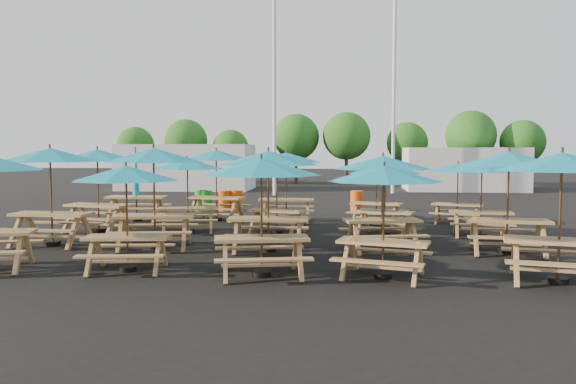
# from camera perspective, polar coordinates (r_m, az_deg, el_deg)

# --- Properties ---
(ground) EXTENTS (120.00, 120.00, 0.00)m
(ground) POSITION_cam_1_polar(r_m,az_deg,el_deg) (16.42, -0.53, -4.21)
(ground) COLOR black
(ground) RESTS_ON ground
(picnic_unit_1) EXTENTS (2.59, 2.59, 2.50)m
(picnic_unit_1) POSITION_cam_1_polar(r_m,az_deg,el_deg) (15.34, -23.02, 3.07)
(picnic_unit_1) COLOR tan
(picnic_unit_1) RESTS_ON ground
(picnic_unit_2) EXTENTS (2.96, 2.96, 2.48)m
(picnic_unit_2) POSITION_cam_1_polar(r_m,az_deg,el_deg) (17.41, -18.80, 3.20)
(picnic_unit_2) COLOR tan
(picnic_unit_2) RESTS_ON ground
(picnic_unit_3) EXTENTS (2.06, 1.81, 2.54)m
(picnic_unit_3) POSITION_cam_1_polar(r_m,az_deg,el_deg) (19.89, -15.16, 0.14)
(picnic_unit_3) COLOR tan
(picnic_unit_3) RESTS_ON ground
(picnic_unit_4) EXTENTS (2.40, 2.40, 2.13)m
(picnic_unit_4) POSITION_cam_1_polar(r_m,az_deg,el_deg) (11.53, -16.13, 1.36)
(picnic_unit_4) COLOR tan
(picnic_unit_4) RESTS_ON ground
(picnic_unit_5) EXTENTS (2.88, 2.88, 2.50)m
(picnic_unit_5) POSITION_cam_1_polar(r_m,az_deg,el_deg) (14.08, -13.49, 3.21)
(picnic_unit_5) COLOR tan
(picnic_unit_5) RESTS_ON ground
(picnic_unit_6) EXTENTS (2.66, 2.66, 2.20)m
(picnic_unit_6) POSITION_cam_1_polar(r_m,az_deg,el_deg) (16.69, -10.19, 2.50)
(picnic_unit_6) COLOR tan
(picnic_unit_6) RESTS_ON ground
(picnic_unit_7) EXTENTS (2.88, 2.88, 2.45)m
(picnic_unit_7) POSITION_cam_1_polar(r_m,az_deg,el_deg) (19.41, -7.30, 3.41)
(picnic_unit_7) COLOR tan
(picnic_unit_7) RESTS_ON ground
(picnic_unit_8) EXTENTS (2.73, 2.73, 2.28)m
(picnic_unit_8) POSITION_cam_1_polar(r_m,az_deg,el_deg) (10.62, -2.73, 2.01)
(picnic_unit_8) COLOR tan
(picnic_unit_8) RESTS_ON ground
(picnic_unit_9) EXTENTS (2.53, 2.53, 2.43)m
(picnic_unit_9) POSITION_cam_1_polar(r_m,az_deg,el_deg) (13.33, -2.02, 3.00)
(picnic_unit_9) COLOR tan
(picnic_unit_9) RESTS_ON ground
(picnic_unit_10) EXTENTS (2.56, 2.56, 2.06)m
(picnic_unit_10) POSITION_cam_1_polar(r_m,az_deg,el_deg) (16.22, -1.14, 2.09)
(picnic_unit_10) COLOR tan
(picnic_unit_10) RESTS_ON ground
(picnic_unit_11) EXTENTS (2.53, 2.53, 2.37)m
(picnic_unit_11) POSITION_cam_1_polar(r_m,az_deg,el_deg) (18.82, -0.18, 3.19)
(picnic_unit_11) COLOR tan
(picnic_unit_11) RESTS_ON ground
(picnic_unit_12) EXTENTS (2.64, 2.64, 2.15)m
(picnic_unit_12) POSITION_cam_1_polar(r_m,az_deg,el_deg) (10.61, 9.73, 1.32)
(picnic_unit_12) COLOR tan
(picnic_unit_12) RESTS_ON ground
(picnic_unit_13) EXTENTS (2.77, 2.77, 2.31)m
(picnic_unit_13) POSITION_cam_1_polar(r_m,az_deg,el_deg) (13.53, 9.60, 2.52)
(picnic_unit_13) COLOR tan
(picnic_unit_13) RESTS_ON ground
(picnic_unit_14) EXTENTS (2.64, 2.64, 2.07)m
(picnic_unit_14) POSITION_cam_1_polar(r_m,az_deg,el_deg) (16.14, 9.85, 2.03)
(picnic_unit_14) COLOR tan
(picnic_unit_14) RESTS_ON ground
(picnic_unit_15) EXTENTS (2.64, 2.64, 2.11)m
(picnic_unit_15) POSITION_cam_1_polar(r_m,az_deg,el_deg) (18.55, 9.01, 2.42)
(picnic_unit_15) COLOR tan
(picnic_unit_15) RESTS_ON ground
(picnic_unit_16) EXTENTS (2.87, 2.87, 2.40)m
(picnic_unit_16) POSITION_cam_1_polar(r_m,az_deg,el_deg) (11.18, 26.05, 2.24)
(picnic_unit_16) COLOR tan
(picnic_unit_16) RESTS_ON ground
(picnic_unit_17) EXTENTS (2.66, 2.66, 2.42)m
(picnic_unit_17) POSITION_cam_1_polar(r_m,az_deg,el_deg) (13.96, 21.53, 2.72)
(picnic_unit_17) COLOR tan
(picnic_unit_17) RESTS_ON ground
(picnic_unit_18) EXTENTS (2.41, 2.41, 2.15)m
(picnic_unit_18) POSITION_cam_1_polar(r_m,az_deg,el_deg) (16.47, 19.10, 2.15)
(picnic_unit_18) COLOR tan
(picnic_unit_18) RESTS_ON ground
(picnic_unit_19) EXTENTS (2.56, 2.56, 2.03)m
(picnic_unit_19) POSITION_cam_1_polar(r_m,az_deg,el_deg) (19.07, 16.89, 2.14)
(picnic_unit_19) COLOR tan
(picnic_unit_19) RESTS_ON ground
(waste_bin_0) EXTENTS (0.51, 0.51, 0.82)m
(waste_bin_0) POSITION_cam_1_polar(r_m,az_deg,el_deg) (22.82, -8.81, -0.86)
(waste_bin_0) COLOR #1B981E
(waste_bin_0) RESTS_ON ground
(waste_bin_1) EXTENTS (0.51, 0.51, 0.82)m
(waste_bin_1) POSITION_cam_1_polar(r_m,az_deg,el_deg) (22.76, -8.34, -0.87)
(waste_bin_1) COLOR #1B981E
(waste_bin_1) RESTS_ON ground
(waste_bin_2) EXTENTS (0.51, 0.51, 0.82)m
(waste_bin_2) POSITION_cam_1_polar(r_m,az_deg,el_deg) (22.61, -6.46, -0.88)
(waste_bin_2) COLOR #EB550D
(waste_bin_2) RESTS_ON ground
(waste_bin_3) EXTENTS (0.51, 0.51, 0.82)m
(waste_bin_3) POSITION_cam_1_polar(r_m,az_deg,el_deg) (22.63, -5.27, -0.87)
(waste_bin_3) COLOR #EB550D
(waste_bin_3) RESTS_ON ground
(waste_bin_4) EXTENTS (0.51, 0.51, 0.82)m
(waste_bin_4) POSITION_cam_1_polar(r_m,az_deg,el_deg) (22.47, 7.01, -0.92)
(waste_bin_4) COLOR #EB550D
(waste_bin_4) RESTS_ON ground
(mast_0) EXTENTS (0.20, 0.20, 12.00)m
(mast_0) POSITION_cam_1_polar(r_m,az_deg,el_deg) (30.60, -1.39, 10.95)
(mast_0) COLOR silver
(mast_0) RESTS_ON ground
(mast_1) EXTENTS (0.20, 0.20, 12.00)m
(mast_1) POSITION_cam_1_polar(r_m,az_deg,el_deg) (32.46, 10.72, 10.49)
(mast_1) COLOR silver
(mast_1) RESTS_ON ground
(event_tent_0) EXTENTS (8.00, 4.00, 2.80)m
(event_tent_0) POSITION_cam_1_polar(r_m,az_deg,el_deg) (35.54, -10.22, 2.51)
(event_tent_0) COLOR silver
(event_tent_0) RESTS_ON ground
(event_tent_1) EXTENTS (7.00, 4.00, 2.60)m
(event_tent_1) POSITION_cam_1_polar(r_m,az_deg,el_deg) (35.90, 17.38, 2.25)
(event_tent_1) COLOR silver
(event_tent_1) RESTS_ON ground
(tree_0) EXTENTS (2.80, 2.80, 4.24)m
(tree_0) POSITION_cam_1_polar(r_m,az_deg,el_deg) (44.33, -15.23, 4.60)
(tree_0) COLOR #382314
(tree_0) RESTS_ON ground
(tree_1) EXTENTS (3.11, 3.11, 4.72)m
(tree_1) POSITION_cam_1_polar(r_m,az_deg,el_deg) (41.68, -10.32, 5.16)
(tree_1) COLOR #382314
(tree_1) RESTS_ON ground
(tree_2) EXTENTS (2.59, 2.59, 3.93)m
(tree_2) POSITION_cam_1_polar(r_m,az_deg,el_deg) (40.63, -5.84, 4.49)
(tree_2) COLOR #382314
(tree_2) RESTS_ON ground
(tree_3) EXTENTS (3.36, 3.36, 5.09)m
(tree_3) POSITION_cam_1_polar(r_m,az_deg,el_deg) (41.03, 0.84, 5.60)
(tree_3) COLOR #382314
(tree_3) RESTS_ON ground
(tree_4) EXTENTS (3.41, 3.41, 5.17)m
(tree_4) POSITION_cam_1_polar(r_m,az_deg,el_deg) (40.42, 5.97, 5.67)
(tree_4) COLOR #382314
(tree_4) RESTS_ON ground
(tree_5) EXTENTS (2.94, 2.94, 4.45)m
(tree_5) POSITION_cam_1_polar(r_m,az_deg,el_deg) (41.07, 12.03, 4.90)
(tree_5) COLOR #382314
(tree_5) RESTS_ON ground
(tree_6) EXTENTS (3.38, 3.38, 5.13)m
(tree_6) POSITION_cam_1_polar(r_m,az_deg,el_deg) (39.96, 18.07, 5.46)
(tree_6) COLOR #382314
(tree_6) RESTS_ON ground
(tree_7) EXTENTS (2.95, 2.95, 4.48)m
(tree_7) POSITION_cam_1_polar(r_m,az_deg,el_deg) (40.83, 22.72, 4.70)
(tree_7) COLOR #382314
(tree_7) RESTS_ON ground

